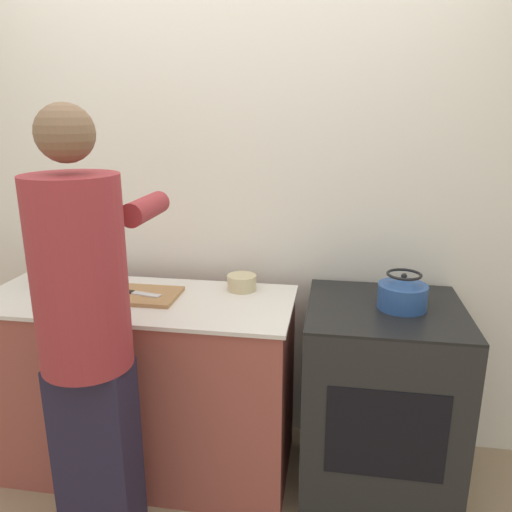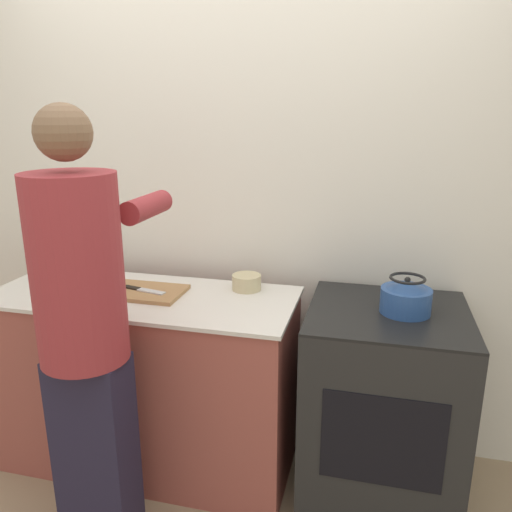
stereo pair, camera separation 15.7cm
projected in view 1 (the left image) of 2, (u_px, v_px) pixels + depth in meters
wall_back at (233, 196)px, 2.51m from camera, size 8.00×0.05×2.60m
counter at (142, 384)px, 2.40m from camera, size 1.44×0.59×0.89m
oven at (379, 399)px, 2.26m from camera, size 0.67×0.64×0.90m
person at (87, 332)px, 1.79m from camera, size 0.37×0.60×1.74m
cutting_board at (141, 295)px, 2.29m from camera, size 0.34×0.25×0.02m
knife at (137, 293)px, 2.28m from camera, size 0.23×0.08×0.01m
kettle at (403, 293)px, 2.11m from camera, size 0.21×0.21×0.16m
bowl_prep at (242, 283)px, 2.37m from camera, size 0.14×0.14×0.07m
canister_jar at (56, 269)px, 2.42m from camera, size 0.15×0.15×0.17m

